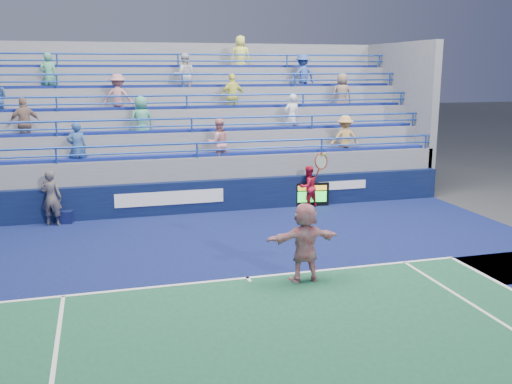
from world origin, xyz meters
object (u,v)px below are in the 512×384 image
object	(u,v)px
line_judge	(51,198)
ball_girl	(308,187)
serve_speed_board	(312,194)
judge_chair	(66,216)
tennis_player	(305,242)

from	to	relation	value
line_judge	ball_girl	xyz separation A→B (m)	(8.53, 0.12, -0.14)
serve_speed_board	judge_chair	distance (m)	8.33
serve_speed_board	line_judge	world-z (taller)	line_judge
judge_chair	tennis_player	world-z (taller)	tennis_player
judge_chair	tennis_player	size ratio (longest dim) A/B	0.24
tennis_player	judge_chair	bearing A→B (deg)	129.31
tennis_player	line_judge	distance (m)	8.86
serve_speed_board	tennis_player	distance (m)	7.37
line_judge	ball_girl	world-z (taller)	line_judge
tennis_player	line_judge	size ratio (longest dim) A/B	1.69
tennis_player	ball_girl	size ratio (longest dim) A/B	2.01
ball_girl	judge_chair	bearing A→B (deg)	-19.78
tennis_player	ball_girl	bearing A→B (deg)	68.79
line_judge	ball_girl	distance (m)	8.53
serve_speed_board	ball_girl	world-z (taller)	ball_girl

